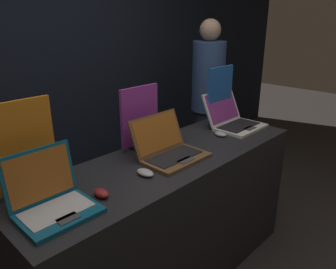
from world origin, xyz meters
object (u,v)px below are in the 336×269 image
at_px(promo_stand_front, 22,150).
at_px(mouse_back, 220,134).
at_px(mouse_middle, 145,173).
at_px(laptop_back, 233,119).
at_px(laptop_front, 51,198).
at_px(laptop_middle, 169,148).
at_px(promo_stand_middle, 140,119).
at_px(promo_stand_back, 220,97).
at_px(mouse_front, 101,193).
at_px(person_bystander, 207,103).

distance_m(promo_stand_front, mouse_back, 1.36).
distance_m(mouse_middle, mouse_back, 0.80).
bearing_deg(laptop_back, mouse_back, -166.86).
distance_m(laptop_front, laptop_back, 1.58).
relative_size(laptop_middle, laptop_back, 1.02).
bearing_deg(mouse_middle, laptop_middle, 15.60).
relative_size(laptop_middle, mouse_back, 4.28).
bearing_deg(promo_stand_front, laptop_back, -6.33).
xyz_separation_m(promo_stand_middle, mouse_back, (0.53, -0.28, -0.18)).
bearing_deg(promo_stand_middle, promo_stand_back, -6.03).
relative_size(laptop_middle, promo_stand_middle, 0.98).
height_order(promo_stand_front, promo_stand_middle, promo_stand_front).
xyz_separation_m(laptop_front, laptop_middle, (0.80, 0.03, -0.00)).
xyz_separation_m(mouse_front, laptop_middle, (0.57, 0.09, 0.04)).
distance_m(laptop_back, mouse_back, 0.26).
bearing_deg(mouse_front, promo_stand_back, 11.34).
height_order(laptop_front, promo_stand_back, promo_stand_back).
height_order(promo_stand_front, laptop_back, promo_stand_front).
distance_m(mouse_front, promo_stand_front, 0.43).
relative_size(laptop_middle, mouse_middle, 3.53).
height_order(mouse_front, person_bystander, person_bystander).
bearing_deg(laptop_front, mouse_middle, -4.70).
bearing_deg(mouse_middle, promo_stand_back, 13.71).
bearing_deg(mouse_middle, laptop_front, 175.30).
height_order(mouse_middle, laptop_back, laptop_back).
bearing_deg(promo_stand_middle, laptop_middle, -90.00).
xyz_separation_m(laptop_front, laptop_back, (1.58, 0.08, -0.00)).
bearing_deg(promo_stand_back, promo_stand_middle, 173.97).
relative_size(mouse_front, laptop_middle, 0.24).
bearing_deg(laptop_front, promo_stand_middle, 20.38).
xyz_separation_m(laptop_middle, promo_stand_middle, (0.00, 0.26, 0.14)).
height_order(laptop_middle, mouse_middle, laptop_middle).
bearing_deg(mouse_back, promo_stand_middle, 152.43).
distance_m(laptop_front, mouse_back, 1.33).
distance_m(laptop_middle, promo_stand_back, 0.82).
bearing_deg(promo_stand_front, promo_stand_back, -1.37).
bearing_deg(promo_stand_back, laptop_front, -172.31).
bearing_deg(mouse_front, laptop_back, 5.66).
bearing_deg(promo_stand_middle, promo_stand_front, -176.77).
relative_size(laptop_front, promo_stand_middle, 0.81).
bearing_deg(laptop_middle, laptop_back, 3.22).
xyz_separation_m(mouse_front, promo_stand_front, (-0.22, 0.31, 0.20)).
distance_m(laptop_front, person_bystander, 2.25).
height_order(mouse_middle, mouse_back, same).
distance_m(laptop_front, mouse_middle, 0.53).
xyz_separation_m(laptop_middle, mouse_middle, (-0.27, -0.07, -0.04)).
relative_size(laptop_middle, person_bystander, 0.23).
height_order(mouse_front, promo_stand_back, promo_stand_back).
xyz_separation_m(laptop_front, mouse_back, (1.33, 0.02, -0.05)).
bearing_deg(laptop_back, promo_stand_back, 90.00).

